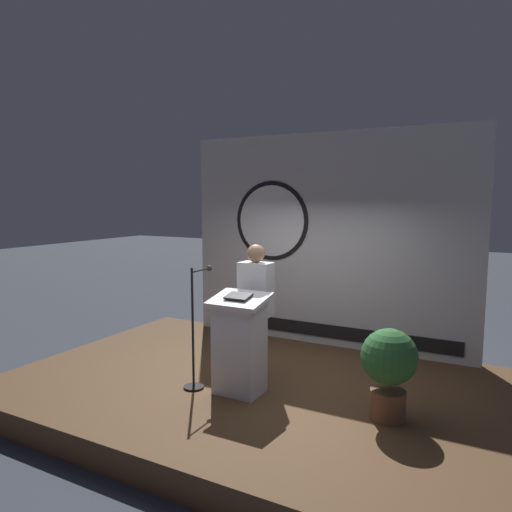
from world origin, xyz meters
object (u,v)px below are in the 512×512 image
Objects in this scene: podium at (239,344)px; microphone_stand at (196,346)px; potted_plant at (389,365)px; speaker_person at (256,311)px.

microphone_stand reaches higher than podium.
microphone_stand is 1.54× the size of potted_plant.
podium is 0.55m from microphone_stand.
potted_plant is at bearing -11.27° from speaker_person.
podium is 1.25× the size of potted_plant.
microphone_stand reaches higher than potted_plant.
potted_plant is at bearing 4.87° from podium.
speaker_person is at bearing 168.73° from potted_plant.
podium is at bearing -84.67° from speaker_person.
podium is 1.66m from potted_plant.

